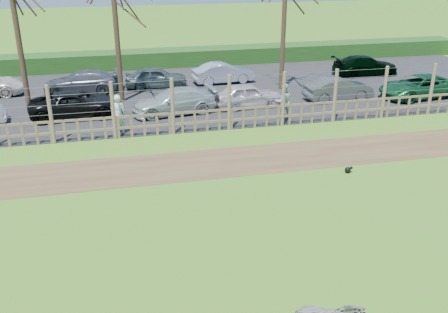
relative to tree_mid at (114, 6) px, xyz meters
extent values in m
plane|color=#6CA837|center=(2.00, -13.50, -4.87)|extent=(120.00, 120.00, 0.00)
cube|color=brown|center=(2.00, -9.00, -4.86)|extent=(34.00, 2.80, 0.01)
cube|color=#232326|center=(2.00, 1.00, -4.85)|extent=(44.00, 13.00, 0.04)
cube|color=#1E4716|center=(2.00, 8.00, -4.32)|extent=(46.00, 2.00, 1.10)
cube|color=brown|center=(2.00, -5.50, -4.42)|extent=(30.00, 0.06, 0.10)
cube|color=brown|center=(2.00, -5.50, -3.92)|extent=(30.00, 0.06, 0.10)
cylinder|color=brown|center=(-3.00, -5.50, -3.62)|extent=(0.16, 0.16, 2.50)
cylinder|color=brown|center=(-0.50, -5.50, -3.62)|extent=(0.16, 0.16, 2.50)
cylinder|color=brown|center=(2.00, -5.50, -3.62)|extent=(0.16, 0.16, 2.50)
cylinder|color=brown|center=(4.50, -5.50, -3.62)|extent=(0.16, 0.16, 2.50)
cylinder|color=brown|center=(7.00, -5.50, -3.62)|extent=(0.16, 0.16, 2.50)
cylinder|color=brown|center=(9.50, -5.50, -3.62)|extent=(0.16, 0.16, 2.50)
cylinder|color=brown|center=(12.00, -5.50, -3.62)|extent=(0.16, 0.16, 2.50)
cylinder|color=brown|center=(14.50, -5.50, -3.62)|extent=(0.16, 0.16, 2.50)
cylinder|color=gray|center=(2.00, -5.50, -3.62)|extent=(30.00, 0.02, 0.02)
cylinder|color=gray|center=(2.00, -5.50, -3.22)|extent=(30.00, 0.02, 0.02)
cylinder|color=gray|center=(2.00, -5.50, -2.82)|extent=(30.00, 0.02, 0.02)
cylinder|color=gray|center=(2.00, -5.50, -2.47)|extent=(30.00, 0.02, 0.02)
cylinder|color=#3D2B1E|center=(-4.50, -1.00, -1.12)|extent=(0.26, 0.26, 7.50)
cylinder|color=#3D2B1E|center=(0.00, 0.00, -1.62)|extent=(0.26, 0.26, 6.50)
cylinder|color=#3D2B1E|center=(9.00, 0.50, -1.37)|extent=(0.26, 0.26, 7.00)
imported|color=silver|center=(-0.30, -4.91, -3.96)|extent=(0.69, 0.52, 1.72)
imported|color=#B5CFBF|center=(7.28, -4.75, -3.96)|extent=(0.86, 0.68, 1.72)
sphere|color=black|center=(7.62, -10.95, -4.76)|extent=(0.22, 0.22, 0.22)
sphere|color=black|center=(7.75, -10.95, -4.68)|extent=(0.11, 0.11, 0.11)
imported|color=black|center=(-2.20, -2.16, -4.23)|extent=(4.38, 2.12, 1.20)
imported|color=silver|center=(2.42, -2.69, -4.23)|extent=(4.33, 2.24, 1.20)
imported|color=silver|center=(6.22, -2.43, -4.23)|extent=(3.63, 1.70, 1.20)
imported|color=#56595A|center=(11.20, -2.34, -4.23)|extent=(3.70, 1.45, 1.20)
imported|color=#16582D|center=(15.59, -2.85, -4.23)|extent=(4.54, 2.54, 1.20)
imported|color=#51555F|center=(-2.09, 2.29, -4.23)|extent=(4.27, 2.04, 1.20)
imported|color=#4D5E60|center=(2.04, 2.34, -4.23)|extent=(3.55, 1.48, 1.20)
imported|color=#ABB0C9|center=(6.07, 2.52, -4.23)|extent=(3.76, 1.67, 1.20)
imported|color=black|center=(15.29, 2.51, -4.23)|extent=(4.17, 1.77, 1.20)
camera|label=1|loc=(-0.44, -25.98, 2.73)|focal=40.00mm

